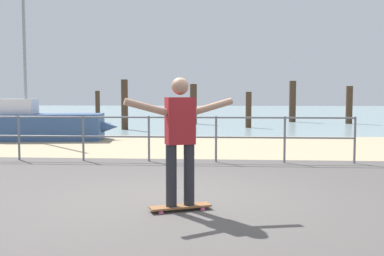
% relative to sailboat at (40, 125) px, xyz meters
% --- Properties ---
extents(ground_plane, '(24.00, 10.00, 0.04)m').
position_rel_sailboat_xyz_m(ground_plane, '(5.52, -9.16, -0.52)').
color(ground_plane, '#514C49').
rests_on(ground_plane, ground).
extents(beach_strip, '(24.00, 6.00, 0.04)m').
position_rel_sailboat_xyz_m(beach_strip, '(5.52, -1.16, -0.52)').
color(beach_strip, tan).
rests_on(beach_strip, ground).
extents(sea_surface, '(72.00, 50.00, 0.04)m').
position_rel_sailboat_xyz_m(sea_surface, '(5.52, 26.84, -0.52)').
color(sea_surface, '#849EA3').
rests_on(sea_surface, ground).
extents(railing_fence, '(10.67, 0.05, 1.05)m').
position_rel_sailboat_xyz_m(railing_fence, '(3.70, -4.56, 0.17)').
color(railing_fence, slate).
rests_on(railing_fence, ground).
extents(sailboat, '(5.05, 1.95, 5.46)m').
position_rel_sailboat_xyz_m(sailboat, '(0.00, 0.00, 0.00)').
color(sailboat, '#335184').
rests_on(sailboat, ground).
extents(skateboard, '(0.82, 0.49, 0.08)m').
position_rel_sailboat_xyz_m(skateboard, '(5.59, -8.78, -0.46)').
color(skateboard, brown).
rests_on(skateboard, ground).
extents(skateboarder, '(1.37, 0.64, 1.65)m').
position_rel_sailboat_xyz_m(skateboarder, '(5.59, -8.78, 0.49)').
color(skateboarder, '#26262B').
rests_on(skateboarder, skateboard).
extents(groyne_post_0, '(0.26, 0.26, 1.79)m').
position_rel_sailboat_xyz_m(groyne_post_0, '(-0.95, 10.08, 0.37)').
color(groyne_post_0, '#422D1E').
rests_on(groyne_post_0, ground).
extents(groyne_post_1, '(0.29, 0.29, 2.21)m').
position_rel_sailboat_xyz_m(groyne_post_1, '(1.81, 4.74, 0.58)').
color(groyne_post_1, '#422D1E').
rests_on(groyne_post_1, ground).
extents(groyne_post_2, '(0.37, 0.37, 2.13)m').
position_rel_sailboat_xyz_m(groyne_post_2, '(4.56, 8.89, 0.54)').
color(groyne_post_2, '#422D1E').
rests_on(groyne_post_2, ground).
extents(groyne_post_3, '(0.27, 0.27, 1.69)m').
position_rel_sailboat_xyz_m(groyne_post_3, '(7.31, 6.30, 0.32)').
color(groyne_post_3, '#422D1E').
rests_on(groyne_post_3, ground).
extents(groyne_post_4, '(0.38, 0.38, 2.35)m').
position_rel_sailboat_xyz_m(groyne_post_4, '(10.07, 11.04, 0.65)').
color(groyne_post_4, '#422D1E').
rests_on(groyne_post_4, ground).
extents(groyne_post_5, '(0.35, 0.35, 2.02)m').
position_rel_sailboat_xyz_m(groyne_post_5, '(12.82, 9.59, 0.49)').
color(groyne_post_5, '#422D1E').
rests_on(groyne_post_5, ground).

